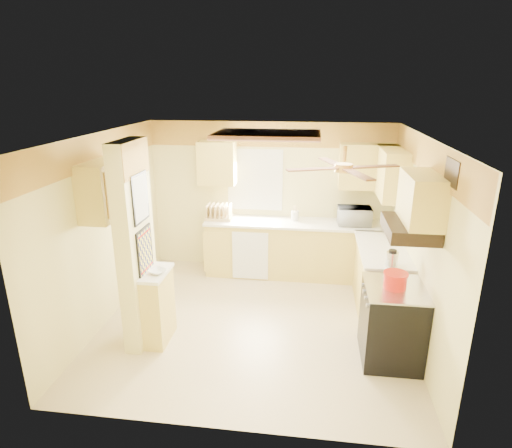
# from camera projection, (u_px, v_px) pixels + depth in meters

# --- Properties ---
(floor) EXTENTS (4.00, 4.00, 0.00)m
(floor) POSITION_uv_depth(u_px,v_px,m) (255.00, 322.00, 5.80)
(floor) COLOR #D0B990
(floor) RESTS_ON ground
(ceiling) EXTENTS (4.00, 4.00, 0.00)m
(ceiling) POSITION_uv_depth(u_px,v_px,m) (255.00, 136.00, 5.01)
(ceiling) COLOR white
(ceiling) RESTS_ON wall_back
(wall_back) EXTENTS (4.00, 0.00, 4.00)m
(wall_back) POSITION_uv_depth(u_px,v_px,m) (270.00, 198.00, 7.19)
(wall_back) COLOR #E7DB8D
(wall_back) RESTS_ON floor
(wall_front) EXTENTS (4.00, 0.00, 4.00)m
(wall_front) POSITION_uv_depth(u_px,v_px,m) (225.00, 312.00, 3.62)
(wall_front) COLOR #E7DB8D
(wall_front) RESTS_ON floor
(wall_left) EXTENTS (0.00, 3.80, 3.80)m
(wall_left) POSITION_uv_depth(u_px,v_px,m) (105.00, 229.00, 5.65)
(wall_left) COLOR #E7DB8D
(wall_left) RESTS_ON floor
(wall_right) EXTENTS (0.00, 3.80, 3.80)m
(wall_right) POSITION_uv_depth(u_px,v_px,m) (419.00, 243.00, 5.15)
(wall_right) COLOR #E7DB8D
(wall_right) RESTS_ON floor
(wallpaper_border) EXTENTS (4.00, 0.02, 0.40)m
(wallpaper_border) POSITION_uv_depth(u_px,v_px,m) (270.00, 134.00, 6.84)
(wallpaper_border) COLOR #FFC54B
(wallpaper_border) RESTS_ON wall_back
(partition_column) EXTENTS (0.20, 0.70, 2.50)m
(partition_column) POSITION_uv_depth(u_px,v_px,m) (136.00, 247.00, 5.05)
(partition_column) COLOR #E7DB8D
(partition_column) RESTS_ON floor
(partition_ledge) EXTENTS (0.25, 0.55, 0.90)m
(partition_ledge) POSITION_uv_depth(u_px,v_px,m) (158.00, 308.00, 5.28)
(partition_ledge) COLOR #E3C05A
(partition_ledge) RESTS_ON floor
(ledge_top) EXTENTS (0.28, 0.58, 0.04)m
(ledge_top) POSITION_uv_depth(u_px,v_px,m) (155.00, 273.00, 5.13)
(ledge_top) COLOR white
(ledge_top) RESTS_ON partition_ledge
(lower_cabinets_back) EXTENTS (3.00, 0.60, 0.90)m
(lower_cabinets_back) POSITION_uv_depth(u_px,v_px,m) (297.00, 250.00, 7.10)
(lower_cabinets_back) COLOR #E3C05A
(lower_cabinets_back) RESTS_ON floor
(lower_cabinets_right) EXTENTS (0.60, 1.40, 0.90)m
(lower_cabinets_right) POSITION_uv_depth(u_px,v_px,m) (380.00, 280.00, 6.01)
(lower_cabinets_right) COLOR #E3C05A
(lower_cabinets_right) RESTS_ON floor
(countertop_back) EXTENTS (3.04, 0.64, 0.04)m
(countertop_back) POSITION_uv_depth(u_px,v_px,m) (298.00, 223.00, 6.94)
(countertop_back) COLOR white
(countertop_back) RESTS_ON lower_cabinets_back
(countertop_right) EXTENTS (0.64, 1.44, 0.04)m
(countertop_right) POSITION_uv_depth(u_px,v_px,m) (383.00, 249.00, 5.86)
(countertop_right) COLOR white
(countertop_right) RESTS_ON lower_cabinets_right
(dishwasher_panel) EXTENTS (0.58, 0.02, 0.80)m
(dishwasher_panel) POSITION_uv_depth(u_px,v_px,m) (250.00, 256.00, 6.90)
(dishwasher_panel) COLOR white
(dishwasher_panel) RESTS_ON lower_cabinets_back
(window) EXTENTS (0.92, 0.02, 1.02)m
(window) POSITION_uv_depth(u_px,v_px,m) (255.00, 180.00, 7.11)
(window) COLOR white
(window) RESTS_ON wall_back
(upper_cab_back_left) EXTENTS (0.60, 0.35, 0.70)m
(upper_cab_back_left) POSITION_uv_depth(u_px,v_px,m) (217.00, 163.00, 6.94)
(upper_cab_back_left) COLOR #E3C05A
(upper_cab_back_left) RESTS_ON wall_back
(upper_cab_back_right) EXTENTS (0.90, 0.35, 0.70)m
(upper_cab_back_right) POSITION_uv_depth(u_px,v_px,m) (368.00, 167.00, 6.64)
(upper_cab_back_right) COLOR #E3C05A
(upper_cab_back_right) RESTS_ON wall_back
(upper_cab_right) EXTENTS (0.35, 1.00, 0.70)m
(upper_cab_right) POSITION_uv_depth(u_px,v_px,m) (392.00, 173.00, 6.16)
(upper_cab_right) COLOR #E3C05A
(upper_cab_right) RESTS_ON wall_right
(upper_cab_left_wall) EXTENTS (0.35, 0.75, 0.70)m
(upper_cab_left_wall) POSITION_uv_depth(u_px,v_px,m) (104.00, 190.00, 5.20)
(upper_cab_left_wall) COLOR #E3C05A
(upper_cab_left_wall) RESTS_ON wall_left
(upper_cab_over_stove) EXTENTS (0.35, 0.76, 0.52)m
(upper_cab_over_stove) POSITION_uv_depth(u_px,v_px,m) (422.00, 199.00, 4.44)
(upper_cab_over_stove) COLOR #E3C05A
(upper_cab_over_stove) RESTS_ON wall_right
(stove) EXTENTS (0.68, 0.77, 0.92)m
(stove) POSITION_uv_depth(u_px,v_px,m) (392.00, 323.00, 4.93)
(stove) COLOR black
(stove) RESTS_ON floor
(range_hood) EXTENTS (0.50, 0.76, 0.14)m
(range_hood) POSITION_uv_depth(u_px,v_px,m) (409.00, 228.00, 4.55)
(range_hood) COLOR black
(range_hood) RESTS_ON upper_cab_over_stove
(poster_menu) EXTENTS (0.02, 0.42, 0.57)m
(poster_menu) POSITION_uv_depth(u_px,v_px,m) (140.00, 198.00, 4.85)
(poster_menu) COLOR black
(poster_menu) RESTS_ON partition_column
(poster_nashville) EXTENTS (0.02, 0.42, 0.57)m
(poster_nashville) POSITION_uv_depth(u_px,v_px,m) (145.00, 251.00, 5.05)
(poster_nashville) COLOR black
(poster_nashville) RESTS_ON partition_column
(ceiling_light_panel) EXTENTS (1.35, 0.95, 0.06)m
(ceiling_light_panel) POSITION_uv_depth(u_px,v_px,m) (268.00, 135.00, 5.48)
(ceiling_light_panel) COLOR brown
(ceiling_light_panel) RESTS_ON ceiling
(ceiling_fan) EXTENTS (1.15, 1.15, 0.26)m
(ceiling_fan) POSITION_uv_depth(u_px,v_px,m) (344.00, 167.00, 4.29)
(ceiling_fan) COLOR gold
(ceiling_fan) RESTS_ON ceiling
(vent_grate) EXTENTS (0.02, 0.40, 0.25)m
(vent_grate) POSITION_uv_depth(u_px,v_px,m) (452.00, 172.00, 3.98)
(vent_grate) COLOR black
(vent_grate) RESTS_ON wall_right
(microwave) EXTENTS (0.53, 0.37, 0.29)m
(microwave) POSITION_uv_depth(u_px,v_px,m) (354.00, 216.00, 6.77)
(microwave) COLOR white
(microwave) RESTS_ON countertop_back
(bowl) EXTENTS (0.26, 0.26, 0.05)m
(bowl) POSITION_uv_depth(u_px,v_px,m) (157.00, 271.00, 5.07)
(bowl) COLOR white
(bowl) RESTS_ON ledge_top
(dutch_oven) EXTENTS (0.27, 0.27, 0.18)m
(dutch_oven) POSITION_uv_depth(u_px,v_px,m) (395.00, 280.00, 4.75)
(dutch_oven) COLOR red
(dutch_oven) RESTS_ON stove
(kettle) EXTENTS (0.14, 0.14, 0.22)m
(kettle) POSITION_uv_depth(u_px,v_px,m) (392.00, 259.00, 5.22)
(kettle) COLOR silver
(kettle) RESTS_ON countertop_right
(dish_rack) EXTENTS (0.44, 0.33, 0.25)m
(dish_rack) POSITION_uv_depth(u_px,v_px,m) (219.00, 214.00, 7.07)
(dish_rack) COLOR #D6B97B
(dish_rack) RESTS_ON countertop_back
(utensil_crock) EXTENTS (0.12, 0.12, 0.24)m
(utensil_crock) POSITION_uv_depth(u_px,v_px,m) (295.00, 216.00, 6.99)
(utensil_crock) COLOR white
(utensil_crock) RESTS_ON countertop_back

